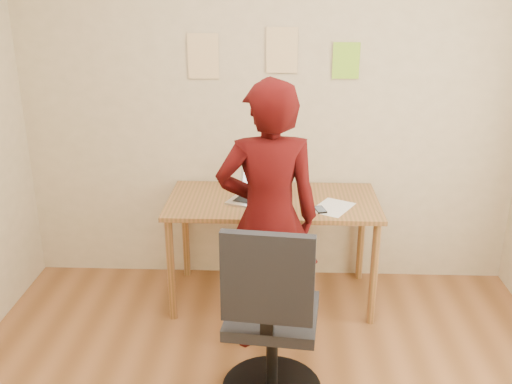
{
  "coord_description": "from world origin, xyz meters",
  "views": [
    {
      "loc": [
        0.06,
        -2.16,
        2.1
      ],
      "look_at": [
        -0.06,
        0.95,
        0.95
      ],
      "focal_mm": 40.0,
      "sensor_mm": 36.0,
      "label": 1
    }
  ],
  "objects_px": {
    "laptop": "(258,193)",
    "person": "(268,219)",
    "desk": "(273,211)",
    "phone": "(320,210)",
    "office_chair": "(271,328)"
  },
  "relations": [
    {
      "from": "desk",
      "to": "person",
      "type": "height_order",
      "value": "person"
    },
    {
      "from": "laptop",
      "to": "person",
      "type": "relative_size",
      "value": 0.25
    },
    {
      "from": "desk",
      "to": "laptop",
      "type": "distance_m",
      "value": 0.17
    },
    {
      "from": "desk",
      "to": "phone",
      "type": "bearing_deg",
      "value": -30.93
    },
    {
      "from": "desk",
      "to": "laptop",
      "type": "height_order",
      "value": "laptop"
    },
    {
      "from": "office_chair",
      "to": "person",
      "type": "xyz_separation_m",
      "value": [
        -0.03,
        0.54,
        0.37
      ]
    },
    {
      "from": "desk",
      "to": "office_chair",
      "type": "distance_m",
      "value": 1.08
    },
    {
      "from": "laptop",
      "to": "office_chair",
      "type": "xyz_separation_m",
      "value": [
        0.11,
        -1.05,
        -0.35
      ]
    },
    {
      "from": "phone",
      "to": "laptop",
      "type": "bearing_deg",
      "value": 143.76
    },
    {
      "from": "phone",
      "to": "office_chair",
      "type": "height_order",
      "value": "office_chair"
    },
    {
      "from": "laptop",
      "to": "person",
      "type": "xyz_separation_m",
      "value": [
        0.08,
        -0.51,
        0.03
      ]
    },
    {
      "from": "office_chair",
      "to": "person",
      "type": "relative_size",
      "value": 0.64
    },
    {
      "from": "desk",
      "to": "phone",
      "type": "height_order",
      "value": "phone"
    },
    {
      "from": "phone",
      "to": "person",
      "type": "xyz_separation_m",
      "value": [
        -0.32,
        -0.34,
        0.07
      ]
    },
    {
      "from": "laptop",
      "to": "person",
      "type": "height_order",
      "value": "person"
    }
  ]
}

